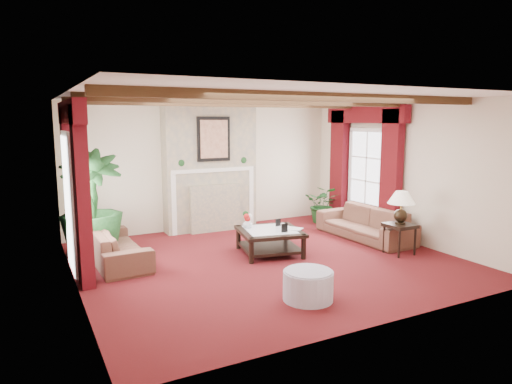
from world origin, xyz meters
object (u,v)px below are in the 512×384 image
ottoman (308,286)px  coffee_table (270,242)px  side_table (399,239)px  sofa_left (116,240)px  sofa_right (365,218)px  potted_palm (92,227)px

ottoman → coffee_table: bearing=74.4°
side_table → coffee_table: bearing=152.2°
ottoman → side_table: bearing=21.1°
side_table → sofa_left: bearing=158.0°
sofa_right → side_table: (-0.18, -1.12, -0.14)m
sofa_right → potted_palm: potted_palm is taller
coffee_table → side_table: 2.28m
potted_palm → ottoman: potted_palm is taller
potted_palm → coffee_table: size_ratio=1.82×
sofa_right → ottoman: size_ratio=3.21×
coffee_table → side_table: side_table is taller
side_table → ottoman: (-2.60, -1.00, -0.08)m
potted_palm → sofa_right: bearing=-13.7°
sofa_right → side_table: 1.14m
coffee_table → potted_palm: bearing=167.3°
potted_palm → side_table: (4.81, -2.34, -0.25)m
sofa_right → coffee_table: (-2.20, -0.06, -0.20)m
potted_palm → side_table: potted_palm is taller
sofa_left → ottoman: 3.42m
sofa_right → side_table: sofa_right is taller
coffee_table → side_table: bearing=-15.9°
sofa_right → ottoman: (-2.78, -2.12, -0.22)m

